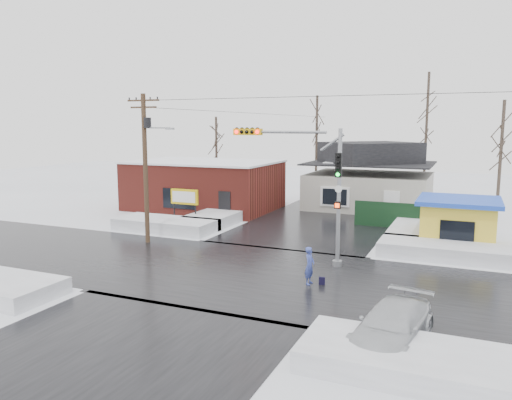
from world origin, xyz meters
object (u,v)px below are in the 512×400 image
at_px(traffic_signal, 309,177).
at_px(pedestrian, 310,266).
at_px(car, 392,326).
at_px(kiosk, 458,222).
at_px(utility_pole, 146,160).
at_px(marquee_sign, 184,198).

height_order(traffic_signal, pedestrian, traffic_signal).
xyz_separation_m(traffic_signal, pedestrian, (1.13, -3.34, -3.68)).
bearing_deg(car, traffic_signal, 132.32).
xyz_separation_m(kiosk, car, (-1.56, -15.44, -0.79)).
relative_size(utility_pole, pedestrian, 5.25).
relative_size(traffic_signal, pedestrian, 4.08).
xyz_separation_m(marquee_sign, kiosk, (18.50, 0.50, -0.46)).
bearing_deg(pedestrian, kiosk, -25.12).
xyz_separation_m(traffic_signal, marquee_sign, (-11.43, 6.53, -2.62)).
bearing_deg(utility_pole, car, -29.41).
bearing_deg(marquee_sign, car, -41.41).
bearing_deg(utility_pole, kiosk, 20.44).
bearing_deg(pedestrian, traffic_signal, 23.39).
bearing_deg(marquee_sign, pedestrian, -38.15).
relative_size(marquee_sign, car, 0.55).
height_order(traffic_signal, kiosk, traffic_signal).
distance_m(kiosk, car, 15.54).
distance_m(utility_pole, kiosk, 18.95).
height_order(traffic_signal, utility_pole, utility_pole).
bearing_deg(car, utility_pole, 159.69).
relative_size(traffic_signal, kiosk, 1.52).
bearing_deg(car, pedestrian, 139.89).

